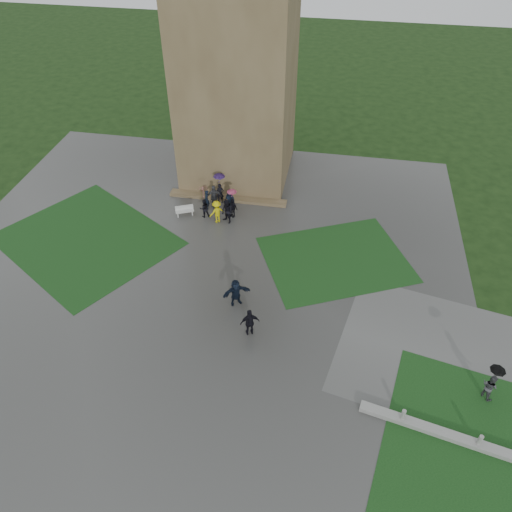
% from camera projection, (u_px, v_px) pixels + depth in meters
% --- Properties ---
extents(ground, '(120.00, 120.00, 0.00)m').
position_uv_depth(ground, '(190.00, 297.00, 30.20)').
color(ground, black).
extents(plaza, '(34.00, 34.00, 0.02)m').
position_uv_depth(plaza, '(198.00, 274.00, 31.69)').
color(plaza, '#373734').
rests_on(plaza, ground).
extents(lawn_inset_left, '(14.10, 13.46, 0.01)m').
position_uv_depth(lawn_inset_left, '(87.00, 240.00, 34.31)').
color(lawn_inset_left, '#133613').
rests_on(lawn_inset_left, plaza).
extents(lawn_inset_right, '(11.12, 10.15, 0.01)m').
position_uv_depth(lawn_inset_right, '(335.00, 259.00, 32.78)').
color(lawn_inset_right, '#133613').
rests_on(lawn_inset_right, plaza).
extents(tower, '(8.00, 8.00, 18.00)m').
position_uv_depth(tower, '(237.00, 60.00, 35.54)').
color(tower, brown).
rests_on(tower, ground).
extents(tower_plinth, '(9.00, 0.80, 0.22)m').
position_uv_depth(tower_plinth, '(228.00, 198.00, 38.03)').
color(tower_plinth, brown).
rests_on(tower_plinth, plaza).
extents(bench, '(1.38, 0.90, 0.77)m').
position_uv_depth(bench, '(185.00, 211.00, 36.29)').
color(bench, beige).
rests_on(bench, plaza).
extents(visitor_cluster, '(2.97, 3.46, 2.58)m').
position_uv_depth(visitor_cluster, '(218.00, 200.00, 35.82)').
color(visitor_cluster, black).
rests_on(visitor_cluster, plaza).
extents(pedestrian_mid, '(1.74, 1.38, 1.80)m').
position_uv_depth(pedestrian_mid, '(236.00, 292.00, 29.18)').
color(pedestrian_mid, black).
rests_on(pedestrian_mid, plaza).
extents(pedestrian_near, '(1.22, 0.97, 1.83)m').
position_uv_depth(pedestrian_near, '(250.00, 322.00, 27.39)').
color(pedestrian_near, black).
rests_on(pedestrian_near, plaza).
extents(pedestrian_path, '(0.81, 0.87, 2.27)m').
position_uv_depth(pedestrian_path, '(492.00, 381.00, 24.11)').
color(pedestrian_path, '#444449').
rests_on(pedestrian_path, path).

